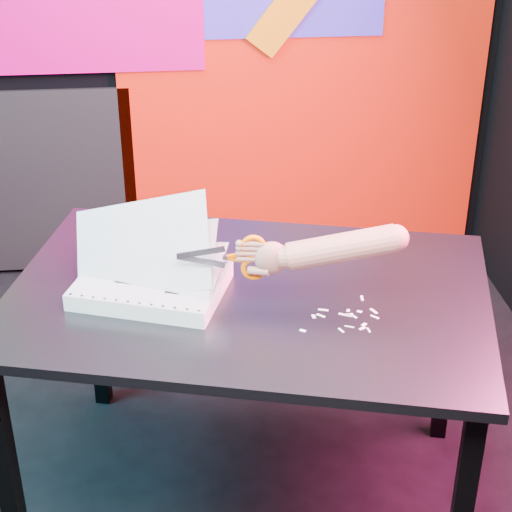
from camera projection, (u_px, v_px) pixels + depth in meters
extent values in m
cube|color=black|center=(164.00, 487.00, 2.76)|extent=(3.00, 3.00, 0.01)
cube|color=red|center=(304.00, 88.00, 3.69)|extent=(1.60, 0.02, 1.60)
cube|color=black|center=(6.00, 468.00, 2.32)|extent=(0.06, 0.06, 0.72)
cube|color=black|center=(96.00, 317.00, 2.98)|extent=(0.06, 0.06, 0.72)
cube|color=black|center=(448.00, 348.00, 2.82)|extent=(0.06, 0.06, 0.72)
cube|color=black|center=(248.00, 295.00, 2.39)|extent=(1.51, 1.19, 0.03)
cube|color=silver|center=(151.00, 286.00, 2.36)|extent=(0.47, 0.40, 0.05)
cube|color=white|center=(151.00, 278.00, 2.35)|extent=(0.46, 0.40, 0.00)
cube|color=white|center=(151.00, 277.00, 2.35)|extent=(0.44, 0.39, 0.12)
cube|color=white|center=(147.00, 266.00, 2.35)|extent=(0.41, 0.35, 0.21)
cube|color=white|center=(142.00, 249.00, 2.34)|extent=(0.37, 0.29, 0.29)
cylinder|color=black|center=(70.00, 294.00, 2.27)|extent=(0.01, 0.01, 0.00)
cylinder|color=black|center=(82.00, 296.00, 2.27)|extent=(0.01, 0.01, 0.00)
cylinder|color=black|center=(93.00, 297.00, 2.26)|extent=(0.01, 0.01, 0.00)
cylinder|color=black|center=(105.00, 299.00, 2.25)|extent=(0.01, 0.01, 0.00)
cylinder|color=black|center=(116.00, 300.00, 2.25)|extent=(0.01, 0.01, 0.00)
cylinder|color=black|center=(128.00, 302.00, 2.24)|extent=(0.01, 0.01, 0.00)
cylinder|color=black|center=(139.00, 303.00, 2.23)|extent=(0.01, 0.01, 0.00)
cylinder|color=black|center=(151.00, 305.00, 2.23)|extent=(0.01, 0.01, 0.00)
cylinder|color=black|center=(163.00, 306.00, 2.22)|extent=(0.01, 0.01, 0.00)
cylinder|color=black|center=(175.00, 308.00, 2.21)|extent=(0.01, 0.01, 0.00)
cylinder|color=black|center=(187.00, 309.00, 2.21)|extent=(0.01, 0.01, 0.00)
cylinder|color=black|center=(199.00, 311.00, 2.20)|extent=(0.01, 0.01, 0.00)
cylinder|color=black|center=(108.00, 249.00, 2.50)|extent=(0.01, 0.01, 0.00)
cylinder|color=black|center=(119.00, 250.00, 2.49)|extent=(0.01, 0.01, 0.00)
cylinder|color=black|center=(129.00, 251.00, 2.49)|extent=(0.01, 0.01, 0.00)
cylinder|color=black|center=(140.00, 252.00, 2.48)|extent=(0.01, 0.01, 0.00)
cylinder|color=black|center=(150.00, 254.00, 2.47)|extent=(0.01, 0.01, 0.00)
cylinder|color=black|center=(161.00, 255.00, 2.47)|extent=(0.01, 0.01, 0.00)
cylinder|color=black|center=(172.00, 256.00, 2.46)|extent=(0.01, 0.01, 0.00)
cylinder|color=black|center=(182.00, 257.00, 2.45)|extent=(0.01, 0.01, 0.00)
cylinder|color=black|center=(193.00, 259.00, 2.45)|extent=(0.01, 0.01, 0.00)
cylinder|color=black|center=(204.00, 260.00, 2.44)|extent=(0.01, 0.01, 0.00)
cylinder|color=black|center=(215.00, 261.00, 2.43)|extent=(0.01, 0.01, 0.00)
cylinder|color=black|center=(226.00, 262.00, 2.43)|extent=(0.01, 0.01, 0.00)
cube|color=black|center=(126.00, 265.00, 2.41)|extent=(0.07, 0.03, 0.00)
cube|color=black|center=(162.00, 273.00, 2.37)|extent=(0.05, 0.03, 0.00)
cube|color=black|center=(131.00, 283.00, 2.32)|extent=(0.09, 0.04, 0.00)
cube|color=black|center=(172.00, 292.00, 2.28)|extent=(0.04, 0.02, 0.00)
cube|color=silver|center=(201.00, 252.00, 2.25)|extent=(0.13, 0.02, 0.04)
cube|color=silver|center=(201.00, 261.00, 2.26)|extent=(0.13, 0.02, 0.04)
cylinder|color=silver|center=(225.00, 257.00, 2.25)|extent=(0.01, 0.01, 0.01)
cube|color=#E75C00|center=(234.00, 259.00, 2.25)|extent=(0.05, 0.02, 0.02)
cube|color=#E75C00|center=(234.00, 255.00, 2.25)|extent=(0.05, 0.02, 0.02)
torus|color=#E75C00|center=(253.00, 247.00, 2.23)|extent=(0.07, 0.02, 0.07)
torus|color=#E75C00|center=(254.00, 269.00, 2.26)|extent=(0.07, 0.02, 0.07)
ellipsoid|color=#915B49|center=(271.00, 258.00, 2.25)|extent=(0.09, 0.05, 0.10)
cylinder|color=#915B49|center=(254.00, 259.00, 2.25)|extent=(0.07, 0.03, 0.02)
cylinder|color=#915B49|center=(254.00, 253.00, 2.24)|extent=(0.07, 0.03, 0.02)
cylinder|color=#915B49|center=(253.00, 248.00, 2.24)|extent=(0.06, 0.03, 0.02)
cylinder|color=#915B49|center=(253.00, 244.00, 2.23)|extent=(0.06, 0.03, 0.02)
cylinder|color=#915B49|center=(259.00, 271.00, 2.25)|extent=(0.06, 0.04, 0.03)
cylinder|color=#915B49|center=(288.00, 257.00, 2.24)|extent=(0.06, 0.07, 0.06)
cylinder|color=#915B49|center=(341.00, 248.00, 2.22)|extent=(0.30, 0.12, 0.14)
sphere|color=#915B49|center=(395.00, 238.00, 2.20)|extent=(0.07, 0.07, 0.07)
cube|color=silver|center=(303.00, 331.00, 2.21)|extent=(0.02, 0.02, 0.00)
cube|color=silver|center=(321.00, 316.00, 2.27)|extent=(0.02, 0.02, 0.00)
cube|color=silver|center=(348.00, 310.00, 2.29)|extent=(0.01, 0.01, 0.00)
cube|color=silver|center=(355.00, 317.00, 2.26)|extent=(0.01, 0.02, 0.00)
cube|color=silver|center=(349.00, 327.00, 2.22)|extent=(0.02, 0.01, 0.00)
cube|color=silver|center=(362.00, 298.00, 2.35)|extent=(0.01, 0.03, 0.00)
cube|color=silver|center=(351.00, 315.00, 2.27)|extent=(0.01, 0.02, 0.00)
cube|color=silver|center=(348.00, 315.00, 2.27)|extent=(0.02, 0.02, 0.00)
cube|color=silver|center=(375.00, 317.00, 2.26)|extent=(0.02, 0.02, 0.00)
cube|color=silver|center=(369.00, 330.00, 2.21)|extent=(0.01, 0.02, 0.00)
cube|color=silver|center=(341.00, 330.00, 2.21)|extent=(0.01, 0.02, 0.00)
cube|color=silver|center=(343.00, 315.00, 2.27)|extent=(0.03, 0.02, 0.00)
cube|color=silver|center=(359.00, 312.00, 2.29)|extent=(0.02, 0.01, 0.00)
cube|color=silver|center=(363.00, 328.00, 2.21)|extent=(0.02, 0.02, 0.00)
cube|color=silver|center=(364.00, 325.00, 2.23)|extent=(0.02, 0.02, 0.00)
cube|color=silver|center=(374.00, 311.00, 2.29)|extent=(0.02, 0.03, 0.00)
cube|color=silver|center=(323.00, 310.00, 2.29)|extent=(0.03, 0.02, 0.00)
cube|color=silver|center=(314.00, 316.00, 2.26)|extent=(0.01, 0.02, 0.00)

